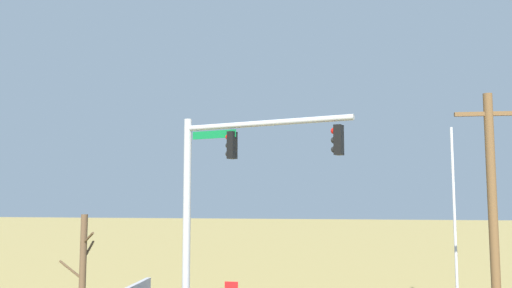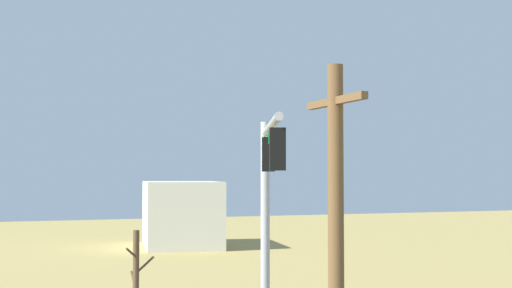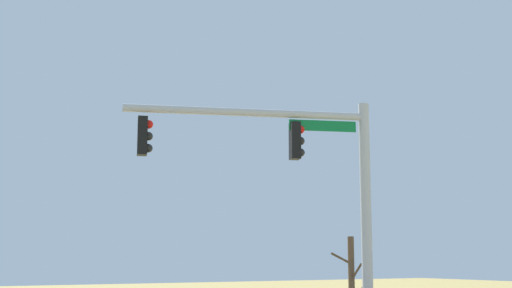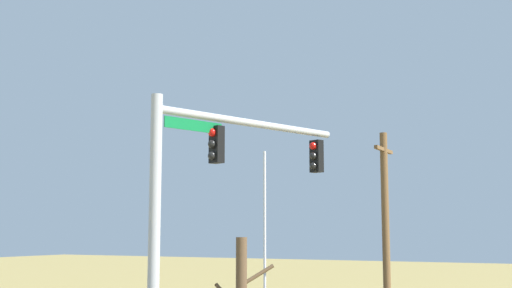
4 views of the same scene
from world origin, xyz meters
TOP-DOWN VIEW (x-y plane):
  - signal_mast at (1.97, 1.21)m, footprint 6.08×2.31m
  - distant_building at (41.08, -6.99)m, footprint 10.19×7.61m

SIDE VIEW (x-z plane):
  - distant_building at x=41.08m, z-range 0.00..5.46m
  - signal_mast at x=1.97m, z-range 1.41..9.01m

